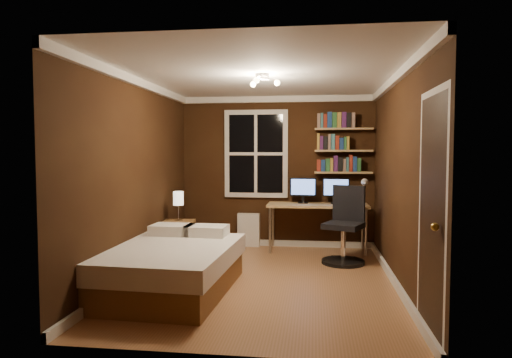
# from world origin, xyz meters

# --- Properties ---
(floor) EXTENTS (4.20, 4.20, 0.00)m
(floor) POSITION_xyz_m (0.00, 0.00, 0.00)
(floor) COLOR #8E6039
(floor) RESTS_ON ground
(wall_back) EXTENTS (3.20, 0.04, 2.50)m
(wall_back) POSITION_xyz_m (0.00, 2.10, 1.25)
(wall_back) COLOR black
(wall_back) RESTS_ON ground
(wall_left) EXTENTS (0.04, 4.20, 2.50)m
(wall_left) POSITION_xyz_m (-1.60, 0.00, 1.25)
(wall_left) COLOR black
(wall_left) RESTS_ON ground
(wall_right) EXTENTS (0.04, 4.20, 2.50)m
(wall_right) POSITION_xyz_m (1.60, 0.00, 1.25)
(wall_right) COLOR black
(wall_right) RESTS_ON ground
(ceiling) EXTENTS (3.20, 4.20, 0.02)m
(ceiling) POSITION_xyz_m (0.00, 0.00, 2.50)
(ceiling) COLOR white
(ceiling) RESTS_ON wall_back
(window) EXTENTS (1.06, 0.06, 1.46)m
(window) POSITION_xyz_m (-0.35, 2.06, 1.55)
(window) COLOR silver
(window) RESTS_ON wall_back
(door) EXTENTS (0.03, 0.82, 2.05)m
(door) POSITION_xyz_m (1.59, -1.55, 1.02)
(door) COLOR black
(door) RESTS_ON ground
(door_knob) EXTENTS (0.06, 0.06, 0.06)m
(door_knob) POSITION_xyz_m (1.55, -1.85, 1.00)
(door_knob) COLOR gold
(door_knob) RESTS_ON door
(ceiling_fixture) EXTENTS (0.44, 0.44, 0.18)m
(ceiling_fixture) POSITION_xyz_m (0.00, -0.10, 2.40)
(ceiling_fixture) COLOR beige
(ceiling_fixture) RESTS_ON ceiling
(bookshelf_lower) EXTENTS (0.92, 0.22, 0.03)m
(bookshelf_lower) POSITION_xyz_m (1.08, 1.98, 1.25)
(bookshelf_lower) COLOR tan
(bookshelf_lower) RESTS_ON wall_back
(books_row_lower) EXTENTS (0.66, 0.16, 0.23)m
(books_row_lower) POSITION_xyz_m (1.08, 1.98, 1.38)
(books_row_lower) COLOR maroon
(books_row_lower) RESTS_ON bookshelf_lower
(bookshelf_middle) EXTENTS (0.92, 0.22, 0.03)m
(bookshelf_middle) POSITION_xyz_m (1.08, 1.98, 1.60)
(bookshelf_middle) COLOR tan
(bookshelf_middle) RESTS_ON wall_back
(books_row_middle) EXTENTS (0.54, 0.16, 0.23)m
(books_row_middle) POSITION_xyz_m (1.08, 1.98, 1.73)
(books_row_middle) COLOR navy
(books_row_middle) RESTS_ON bookshelf_middle
(bookshelf_upper) EXTENTS (0.92, 0.22, 0.03)m
(bookshelf_upper) POSITION_xyz_m (1.08, 1.98, 1.95)
(bookshelf_upper) COLOR tan
(bookshelf_upper) RESTS_ON wall_back
(books_row_upper) EXTENTS (0.54, 0.16, 0.23)m
(books_row_upper) POSITION_xyz_m (1.08, 1.98, 2.08)
(books_row_upper) COLOR #2A6330
(books_row_upper) RESTS_ON bookshelf_upper
(bed) EXTENTS (1.47, 1.97, 0.65)m
(bed) POSITION_xyz_m (-1.00, -0.57, 0.28)
(bed) COLOR brown
(bed) RESTS_ON ground
(nightstand) EXTENTS (0.52, 0.52, 0.57)m
(nightstand) POSITION_xyz_m (-1.34, 0.91, 0.29)
(nightstand) COLOR brown
(nightstand) RESTS_ON ground
(bedside_lamp) EXTENTS (0.15, 0.15, 0.43)m
(bedside_lamp) POSITION_xyz_m (-1.34, 0.91, 0.79)
(bedside_lamp) COLOR white
(bedside_lamp) RESTS_ON nightstand
(radiator) EXTENTS (0.37, 0.13, 0.55)m
(radiator) POSITION_xyz_m (-0.47, 2.00, 0.28)
(radiator) COLOR silver
(radiator) RESTS_ON ground
(desk) EXTENTS (1.59, 0.60, 0.75)m
(desk) POSITION_xyz_m (0.67, 1.78, 0.69)
(desk) COLOR tan
(desk) RESTS_ON ground
(monitor_left) EXTENTS (0.43, 0.12, 0.41)m
(monitor_left) POSITION_xyz_m (0.44, 1.86, 0.96)
(monitor_left) COLOR black
(monitor_left) RESTS_ON desk
(monitor_right) EXTENTS (0.43, 0.12, 0.41)m
(monitor_right) POSITION_xyz_m (0.97, 1.86, 0.96)
(monitor_right) COLOR black
(monitor_right) RESTS_ON desk
(desk_lamp) EXTENTS (0.14, 0.32, 0.44)m
(desk_lamp) POSITION_xyz_m (1.38, 1.66, 0.97)
(desk_lamp) COLOR silver
(desk_lamp) RESTS_ON desk
(office_chair) EXTENTS (0.65, 0.65, 1.10)m
(office_chair) POSITION_xyz_m (1.05, 1.04, 0.43)
(office_chair) COLOR black
(office_chair) RESTS_ON ground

